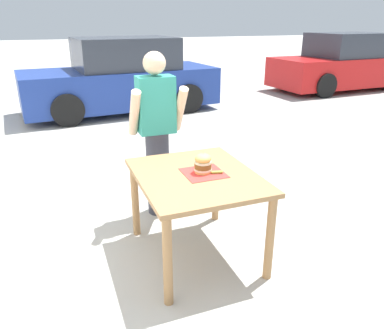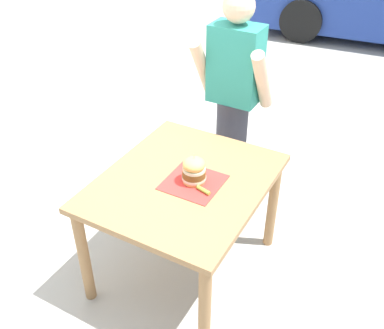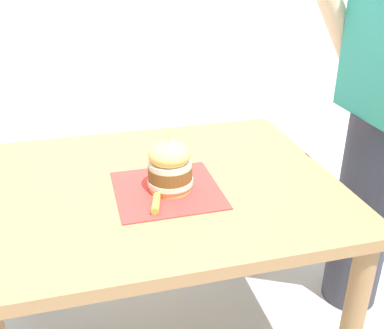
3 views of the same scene
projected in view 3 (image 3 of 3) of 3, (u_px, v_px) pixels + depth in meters
patio_table at (164, 210)px, 1.56m from camera, size 0.96×1.15×0.77m
serving_paper at (167, 190)px, 1.45m from camera, size 0.34×0.34×0.00m
sandwich at (170, 166)px, 1.42m from camera, size 0.15×0.15×0.20m
pickle_spear at (156, 203)px, 1.35m from camera, size 0.10×0.05×0.02m
diner_across_table at (381, 118)px, 1.73m from camera, size 0.55×0.35×1.69m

